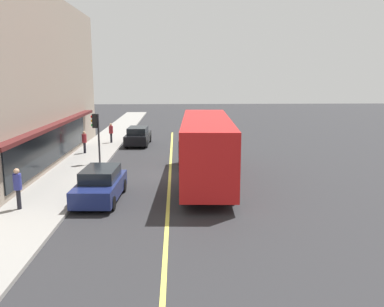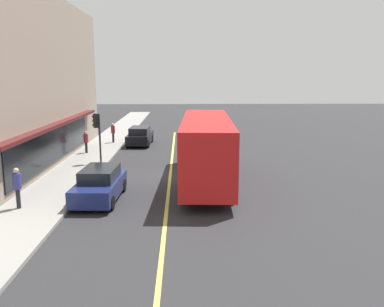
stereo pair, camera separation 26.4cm
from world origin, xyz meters
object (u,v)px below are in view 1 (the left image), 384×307
at_px(pedestrian_mid_block, 111,131).
at_px(pedestrian_near_storefront, 84,140).
at_px(pedestrian_at_corner, 18,185).
at_px(car_navy, 100,185).
at_px(car_black, 138,136).
at_px(bus, 206,146).
at_px(traffic_light, 96,127).

relative_size(pedestrian_mid_block, pedestrian_near_storefront, 1.01).
relative_size(pedestrian_mid_block, pedestrian_at_corner, 0.93).
distance_m(pedestrian_at_corner, pedestrian_near_storefront, 12.60).
bearing_deg(car_navy, car_black, -1.32).
height_order(bus, pedestrian_near_storefront, bus).
bearing_deg(traffic_light, pedestrian_near_storefront, 24.31).
bearing_deg(bus, pedestrian_at_corner, 119.35).
relative_size(car_black, pedestrian_mid_block, 2.66).
bearing_deg(traffic_light, bus, -123.34).
bearing_deg(pedestrian_near_storefront, car_navy, -164.01).
distance_m(car_navy, pedestrian_near_storefront, 11.48).
xyz_separation_m(car_black, pedestrian_at_corner, (-16.88, 3.51, 0.48)).
bearing_deg(car_black, pedestrian_mid_block, 81.02).
bearing_deg(pedestrian_near_storefront, pedestrian_mid_block, -14.57).
xyz_separation_m(bus, traffic_light, (4.45, 6.76, 0.55)).
xyz_separation_m(pedestrian_mid_block, pedestrian_at_corner, (-17.25, 1.21, 0.09)).
distance_m(bus, pedestrian_mid_block, 14.47).
bearing_deg(pedestrian_near_storefront, car_black, -39.38).
bearing_deg(car_navy, traffic_light, 11.90).
relative_size(traffic_light, pedestrian_at_corner, 1.80).
distance_m(traffic_light, car_black, 8.19).
distance_m(bus, car_black, 13.17).
xyz_separation_m(traffic_light, car_black, (7.75, -1.94, -1.79)).
distance_m(pedestrian_mid_block, pedestrian_at_corner, 17.29).
height_order(traffic_light, car_navy, traffic_light).
bearing_deg(pedestrian_at_corner, pedestrian_near_storefront, 0.00).
distance_m(bus, traffic_light, 8.11).
relative_size(car_navy, pedestrian_at_corner, 2.47).
bearing_deg(pedestrian_at_corner, traffic_light, -9.75).
bearing_deg(car_navy, bus, -59.01).
xyz_separation_m(car_black, pedestrian_near_storefront, (-4.28, 3.51, 0.37)).
height_order(traffic_light, car_black, traffic_light).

